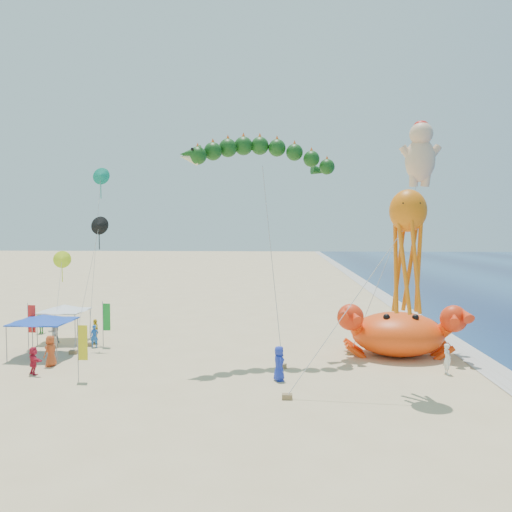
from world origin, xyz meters
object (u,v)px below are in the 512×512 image
(dragon_kite, at_px, (260,159))
(octopus_kite, at_px, (407,242))
(cherub_kite, at_px, (420,152))
(canopy_white, at_px, (64,308))
(crab_inflatable, at_px, (398,332))
(canopy_blue, at_px, (43,318))

(dragon_kite, bearing_deg, octopus_kite, -39.48)
(cherub_kite, height_order, canopy_white, cherub_kite)
(crab_inflatable, xyz_separation_m, cherub_kite, (2.04, 3.15, 12.04))
(dragon_kite, height_order, canopy_white, dragon_kite)
(octopus_kite, bearing_deg, canopy_white, 155.12)
(octopus_kite, distance_m, canopy_white, 25.06)
(crab_inflatable, distance_m, cherub_kite, 12.61)
(canopy_blue, bearing_deg, octopus_kite, -15.60)
(cherub_kite, relative_size, canopy_blue, 4.19)
(crab_inflatable, height_order, dragon_kite, dragon_kite)
(crab_inflatable, bearing_deg, cherub_kite, 57.00)
(dragon_kite, bearing_deg, canopy_blue, -179.06)
(crab_inflatable, relative_size, canopy_blue, 2.13)
(octopus_kite, bearing_deg, canopy_blue, 164.40)
(canopy_blue, bearing_deg, crab_inflatable, 3.15)
(dragon_kite, bearing_deg, cherub_kite, 20.85)
(octopus_kite, xyz_separation_m, canopy_white, (-22.25, 10.32, -5.15))
(dragon_kite, relative_size, cherub_kite, 0.87)
(crab_inflatable, bearing_deg, dragon_kite, -173.39)
(canopy_white, bearing_deg, dragon_kite, -15.39)
(cherub_kite, bearing_deg, canopy_blue, -170.01)
(dragon_kite, relative_size, canopy_white, 4.16)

